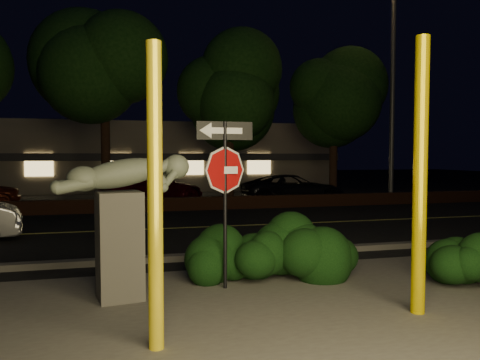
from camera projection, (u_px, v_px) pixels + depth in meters
name	position (u px, v px, depth m)	size (l,w,h in m)	color
ground	(179.00, 215.00, 16.34)	(90.00, 90.00, 0.00)	black
patio	(294.00, 325.00, 5.72)	(14.00, 6.00, 0.02)	#4C4944
road	(192.00, 228.00, 13.44)	(80.00, 8.00, 0.01)	black
lane_marking	(192.00, 227.00, 13.44)	(80.00, 0.12, 0.01)	#B9B64A
curb	(224.00, 255.00, 9.48)	(80.00, 0.25, 0.12)	#4C4944
brick_wall	(174.00, 204.00, 17.58)	(40.00, 0.35, 0.50)	#432215
parking_lot	(161.00, 198.00, 23.10)	(40.00, 12.00, 0.01)	black
building	(149.00, 157.00, 30.71)	(22.00, 10.20, 4.00)	slate
tree_far_b	(104.00, 55.00, 18.48)	(5.20, 5.20, 8.41)	black
tree_far_c	(229.00, 69.00, 19.39)	(4.80, 4.80, 7.84)	black
tree_far_d	(334.00, 82.00, 21.16)	(4.40, 4.40, 7.42)	black
yellow_pole_left	(155.00, 198.00, 4.92)	(0.16, 0.16, 3.27)	yellow
yellow_pole_right	(420.00, 177.00, 6.04)	(0.18, 0.18, 3.61)	#D7B800
signpost	(225.00, 171.00, 7.18)	(0.88, 0.08, 2.60)	black
sculpture	(122.00, 210.00, 6.70)	(1.97, 0.81, 2.10)	#4C4944
hedge_center	(241.00, 248.00, 7.74)	(2.09, 0.98, 1.09)	black
hedge_right	(315.00, 241.00, 7.99)	(1.89, 1.01, 1.24)	black
hedge_far_right	(470.00, 256.00, 7.39)	(1.40, 0.88, 0.98)	black
streetlight	(389.00, 62.00, 20.75)	(1.55, 0.60, 10.46)	#535358
parked_car_darkred	(153.00, 188.00, 20.17)	(1.88, 4.64, 1.35)	#440611
parked_car_dark	(292.00, 189.00, 20.56)	(2.06, 4.48, 1.24)	black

